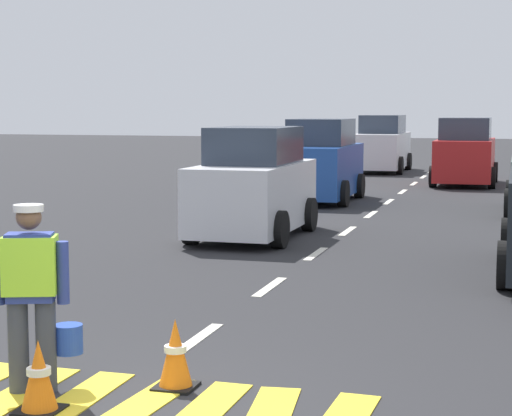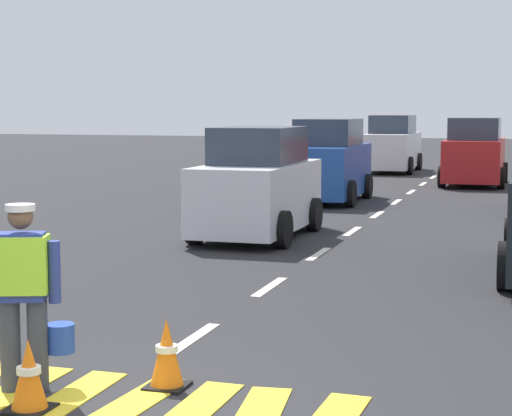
{
  "view_description": "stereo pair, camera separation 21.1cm",
  "coord_description": "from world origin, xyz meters",
  "px_view_note": "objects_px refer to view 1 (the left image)",
  "views": [
    {
      "loc": [
        3.29,
        -6.38,
        2.51
      ],
      "look_at": [
        -0.23,
        5.8,
        1.1
      ],
      "focal_mm": 63.85,
      "sensor_mm": 36.0,
      "label": 1
    },
    {
      "loc": [
        3.5,
        -6.32,
        2.51
      ],
      "look_at": [
        -0.23,
        5.8,
        1.1
      ],
      "focal_mm": 63.85,
      "sensor_mm": 36.0,
      "label": 2
    }
  ],
  "objects_px": {
    "car_oncoming_lead": "(254,186)",
    "car_oncoming_second": "(321,163)",
    "road_worker": "(34,288)",
    "car_outgoing_far": "(465,154)",
    "car_oncoming_third": "(382,145)",
    "traffic_cone_near": "(175,354)",
    "traffic_cone_far": "(39,377)"
  },
  "relations": [
    {
      "from": "traffic_cone_far",
      "to": "car_oncoming_second",
      "type": "distance_m",
      "value": 17.34
    },
    {
      "from": "car_oncoming_second",
      "to": "traffic_cone_far",
      "type": "bearing_deg",
      "value": -85.56
    },
    {
      "from": "traffic_cone_near",
      "to": "car_oncoming_lead",
      "type": "bearing_deg",
      "value": 102.11
    },
    {
      "from": "traffic_cone_near",
      "to": "car_oncoming_third",
      "type": "relative_size",
      "value": 0.14
    },
    {
      "from": "road_worker",
      "to": "traffic_cone_far",
      "type": "height_order",
      "value": "road_worker"
    },
    {
      "from": "road_worker",
      "to": "car_oncoming_second",
      "type": "height_order",
      "value": "car_oncoming_second"
    },
    {
      "from": "car_oncoming_lead",
      "to": "car_outgoing_far",
      "type": "xyz_separation_m",
      "value": [
        3.22,
        13.43,
        0.02
      ]
    },
    {
      "from": "road_worker",
      "to": "car_outgoing_far",
      "type": "relative_size",
      "value": 0.41
    },
    {
      "from": "traffic_cone_far",
      "to": "car_oncoming_lead",
      "type": "xyz_separation_m",
      "value": [
        -1.16,
        10.27,
        0.69
      ]
    },
    {
      "from": "car_oncoming_second",
      "to": "car_oncoming_third",
      "type": "height_order",
      "value": "car_oncoming_third"
    },
    {
      "from": "traffic_cone_near",
      "to": "road_worker",
      "type": "bearing_deg",
      "value": -158.95
    },
    {
      "from": "car_oncoming_lead",
      "to": "car_oncoming_second",
      "type": "xyz_separation_m",
      "value": [
        -0.18,
        7.0,
        0.03
      ]
    },
    {
      "from": "road_worker",
      "to": "car_oncoming_second",
      "type": "xyz_separation_m",
      "value": [
        -1.04,
        16.79,
        0.09
      ]
    },
    {
      "from": "traffic_cone_near",
      "to": "car_oncoming_second",
      "type": "bearing_deg",
      "value": 97.61
    },
    {
      "from": "car_oncoming_third",
      "to": "traffic_cone_near",
      "type": "bearing_deg",
      "value": -85.41
    },
    {
      "from": "road_worker",
      "to": "car_oncoming_lead",
      "type": "distance_m",
      "value": 9.83
    },
    {
      "from": "car_outgoing_far",
      "to": "car_oncoming_second",
      "type": "relative_size",
      "value": 1.06
    },
    {
      "from": "traffic_cone_near",
      "to": "car_oncoming_third",
      "type": "distance_m",
      "value": 28.21
    },
    {
      "from": "car_oncoming_lead",
      "to": "car_oncoming_third",
      "type": "relative_size",
      "value": 0.87
    },
    {
      "from": "traffic_cone_far",
      "to": "car_oncoming_lead",
      "type": "relative_size",
      "value": 0.16
    },
    {
      "from": "car_oncoming_second",
      "to": "car_oncoming_third",
      "type": "relative_size",
      "value": 0.88
    },
    {
      "from": "car_outgoing_far",
      "to": "car_oncoming_third",
      "type": "bearing_deg",
      "value": 123.1
    },
    {
      "from": "car_oncoming_lead",
      "to": "car_outgoing_far",
      "type": "distance_m",
      "value": 13.81
    },
    {
      "from": "road_worker",
      "to": "car_outgoing_far",
      "type": "distance_m",
      "value": 23.34
    },
    {
      "from": "car_oncoming_second",
      "to": "car_oncoming_lead",
      "type": "bearing_deg",
      "value": -88.53
    },
    {
      "from": "car_oncoming_lead",
      "to": "car_outgoing_far",
      "type": "relative_size",
      "value": 0.94
    },
    {
      "from": "car_oncoming_third",
      "to": "car_oncoming_lead",
      "type": "bearing_deg",
      "value": -89.24
    },
    {
      "from": "traffic_cone_near",
      "to": "car_oncoming_third",
      "type": "bearing_deg",
      "value": 94.59
    },
    {
      "from": "traffic_cone_far",
      "to": "car_oncoming_second",
      "type": "height_order",
      "value": "car_oncoming_second"
    },
    {
      "from": "traffic_cone_far",
      "to": "car_outgoing_far",
      "type": "distance_m",
      "value": 23.8
    },
    {
      "from": "road_worker",
      "to": "car_oncoming_second",
      "type": "distance_m",
      "value": 16.83
    },
    {
      "from": "car_oncoming_lead",
      "to": "car_outgoing_far",
      "type": "height_order",
      "value": "car_outgoing_far"
    }
  ]
}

